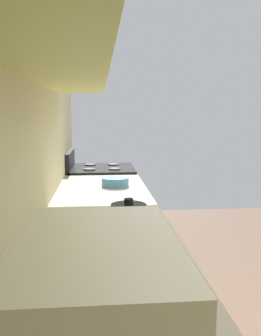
{
  "coord_description": "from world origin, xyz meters",
  "views": [
    {
      "loc": [
        -1.68,
        1.39,
        1.44
      ],
      "look_at": [
        -0.26,
        1.26,
        1.23
      ],
      "focal_mm": 37.96,
      "sensor_mm": 36.0,
      "label": 1
    }
  ],
  "objects_px": {
    "microwave": "(98,298)",
    "kettle": "(129,225)",
    "oven_range": "(102,214)",
    "bowl": "(115,181)"
  },
  "relations": [
    {
      "from": "bowl",
      "to": "oven_range",
      "type": "bearing_deg",
      "value": 6.34
    },
    {
      "from": "oven_range",
      "to": "microwave",
      "type": "bearing_deg",
      "value": 179.39
    },
    {
      "from": "oven_range",
      "to": "bowl",
      "type": "distance_m",
      "value": 0.96
    },
    {
      "from": "microwave",
      "to": "kettle",
      "type": "relative_size",
      "value": 2.71
    },
    {
      "from": "kettle",
      "to": "bowl",
      "type": "bearing_deg",
      "value": -0.0
    },
    {
      "from": "oven_range",
      "to": "microwave",
      "type": "relative_size",
      "value": 2.1
    },
    {
      "from": "microwave",
      "to": "bowl",
      "type": "xyz_separation_m",
      "value": [
        1.85,
        -0.12,
        -0.09
      ]
    },
    {
      "from": "oven_range",
      "to": "kettle",
      "type": "height_order",
      "value": "kettle"
    },
    {
      "from": "kettle",
      "to": "microwave",
      "type": "bearing_deg",
      "value": 169.46
    },
    {
      "from": "oven_range",
      "to": "microwave",
      "type": "height_order",
      "value": "microwave"
    }
  ]
}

